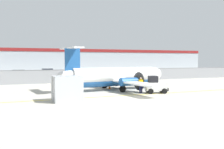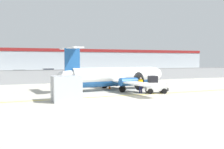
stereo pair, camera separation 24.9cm
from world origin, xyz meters
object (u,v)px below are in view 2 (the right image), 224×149
at_px(ground_crew_worker, 141,84).
at_px(parked_car_1, 20,74).
at_px(cargo_container, 66,89).
at_px(commuter_airplane, 117,77).
at_px(parked_car_2, 48,72).
at_px(parked_car_5, 122,71).
at_px(baggage_tug, 155,85).
at_px(parked_car_3, 85,75).
at_px(traffic_cone_near_left, 110,86).
at_px(parked_car_4, 115,73).
at_px(traffic_cone_near_right, 72,88).

height_order(ground_crew_worker, parked_car_1, same).
xyz_separation_m(ground_crew_worker, parked_car_1, (-11.67, 26.84, -0.06)).
distance_m(cargo_container, parked_car_1, 29.31).
relative_size(commuter_airplane, parked_car_2, 3.79).
height_order(commuter_airplane, parked_car_5, commuter_airplane).
relative_size(baggage_tug, ground_crew_worker, 1.49).
relative_size(baggage_tug, parked_car_1, 0.58).
bearing_deg(cargo_container, parked_car_5, 57.49).
distance_m(commuter_airplane, parked_car_2, 28.91).
relative_size(parked_car_2, parked_car_3, 0.98).
distance_m(cargo_container, traffic_cone_near_left, 10.07).
distance_m(parked_car_3, parked_car_4, 7.16).
bearing_deg(parked_car_2, parked_car_3, 111.74).
distance_m(parked_car_4, parked_car_5, 8.46).
xyz_separation_m(traffic_cone_near_left, parked_car_2, (-4.15, 27.06, 0.58)).
bearing_deg(parked_car_2, parked_car_4, 139.38).
distance_m(baggage_tug, cargo_container, 10.09).
height_order(baggage_tug, parked_car_5, baggage_tug).
xyz_separation_m(cargo_container, traffic_cone_near_right, (2.11, 7.19, -0.79)).
bearing_deg(traffic_cone_near_left, parked_car_4, 65.80).
relative_size(ground_crew_worker, cargo_container, 0.70).
distance_m(parked_car_2, parked_car_4, 15.40).
xyz_separation_m(traffic_cone_near_left, parked_car_4, (7.79, 17.33, 0.58)).
xyz_separation_m(ground_crew_worker, cargo_container, (-8.51, -2.30, 0.15)).
height_order(commuter_airplane, parked_car_3, commuter_airplane).
bearing_deg(traffic_cone_near_right, parked_car_3, 69.24).
height_order(ground_crew_worker, parked_car_2, same).
xyz_separation_m(commuter_airplane, cargo_container, (-7.21, -5.87, -0.50)).
relative_size(commuter_airplane, parked_car_3, 3.72).
distance_m(traffic_cone_near_right, parked_car_5, 29.98).
height_order(traffic_cone_near_left, parked_car_2, parked_car_2).
distance_m(cargo_container, parked_car_5, 37.14).
bearing_deg(parked_car_1, parked_car_4, -7.84).
bearing_deg(cargo_container, parked_car_2, 84.48).
xyz_separation_m(parked_car_3, parked_car_5, (11.52, 9.34, 0.00)).
distance_m(commuter_airplane, ground_crew_worker, 3.85).
height_order(traffic_cone_near_right, parked_car_2, parked_car_2).
xyz_separation_m(parked_car_3, parked_car_4, (6.77, 2.33, 0.00)).
bearing_deg(parked_car_1, cargo_container, -77.60).
relative_size(parked_car_1, parked_car_3, 1.01).
xyz_separation_m(baggage_tug, parked_car_1, (-13.10, 27.50, 0.04)).
relative_size(cargo_container, traffic_cone_near_left, 3.81).
bearing_deg(cargo_container, parked_car_3, 69.58).
relative_size(commuter_airplane, parked_car_5, 3.80).
relative_size(baggage_tug, traffic_cone_near_right, 3.97).
bearing_deg(parked_car_1, ground_crew_worker, -60.28).
xyz_separation_m(traffic_cone_near_left, parked_car_3, (1.02, 15.00, 0.58)).
xyz_separation_m(baggage_tug, parked_car_4, (4.68, 23.05, 0.04)).
distance_m(commuter_airplane, parked_car_3, 16.51).
bearing_deg(traffic_cone_near_left, parked_car_3, 86.13).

